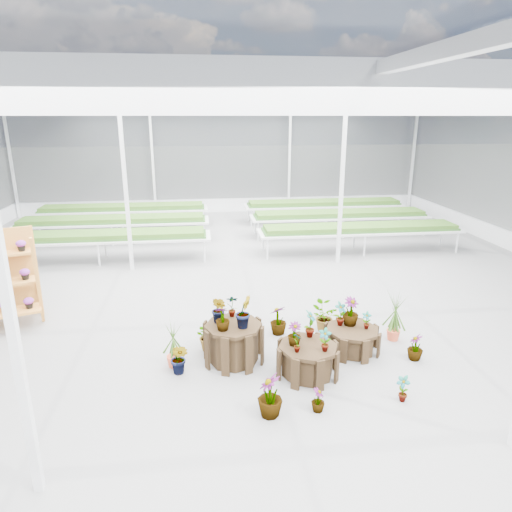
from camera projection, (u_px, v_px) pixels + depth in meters
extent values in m
plane|color=gray|center=(254.00, 326.00, 9.50)|extent=(24.00, 24.00, 0.00)
cylinder|color=#312212|center=(234.00, 343.00, 8.06)|extent=(1.33, 1.33, 0.71)
cylinder|color=#312212|center=(307.00, 360.00, 7.66)|extent=(1.19, 1.19, 0.54)
cylinder|color=#312212|center=(352.00, 340.00, 8.45)|extent=(1.17, 1.17, 0.45)
imported|color=#34591C|center=(219.00, 310.00, 7.95)|extent=(0.35, 0.36, 0.50)
imported|color=#34591C|center=(244.00, 312.00, 7.79)|extent=(0.38, 0.40, 0.57)
imported|color=#34591C|center=(232.00, 306.00, 8.22)|extent=(0.24, 0.19, 0.42)
imported|color=#34591C|center=(223.00, 318.00, 7.69)|extent=(0.26, 0.26, 0.43)
imported|color=#34591C|center=(294.00, 334.00, 7.55)|extent=(0.28, 0.28, 0.40)
imported|color=#34591C|center=(325.00, 340.00, 7.35)|extent=(0.25, 0.21, 0.40)
imported|color=#34591C|center=(310.00, 324.00, 7.80)|extent=(0.27, 0.31, 0.50)
imported|color=#34591C|center=(298.00, 343.00, 7.32)|extent=(0.20, 0.21, 0.34)
imported|color=#34591C|center=(340.00, 314.00, 8.44)|extent=(0.29, 0.25, 0.47)
imported|color=#34591C|center=(366.00, 320.00, 8.32)|extent=(0.21, 0.19, 0.33)
imported|color=#34591C|center=(351.00, 311.00, 8.46)|extent=(0.40, 0.40, 0.54)
imported|color=#34591C|center=(180.00, 359.00, 7.67)|extent=(0.40, 0.39, 0.57)
imported|color=#34591C|center=(210.00, 335.00, 8.47)|extent=(0.64, 0.59, 0.59)
imported|color=#34591C|center=(270.00, 396.00, 6.58)|extent=(0.44, 0.44, 0.66)
imported|color=#34591C|center=(318.00, 400.00, 6.72)|extent=(0.27, 0.27, 0.37)
imported|color=#34591C|center=(403.00, 389.00, 6.95)|extent=(0.24, 0.27, 0.43)
imported|color=#34591C|center=(415.00, 347.00, 8.14)|extent=(0.35, 0.35, 0.49)
imported|color=#34591C|center=(323.00, 317.00, 9.24)|extent=(0.71, 0.70, 0.59)
imported|color=#34591C|center=(278.00, 320.00, 9.09)|extent=(0.46, 0.46, 0.60)
imported|color=#34591C|center=(223.00, 327.00, 8.72)|extent=(0.43, 0.43, 0.65)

